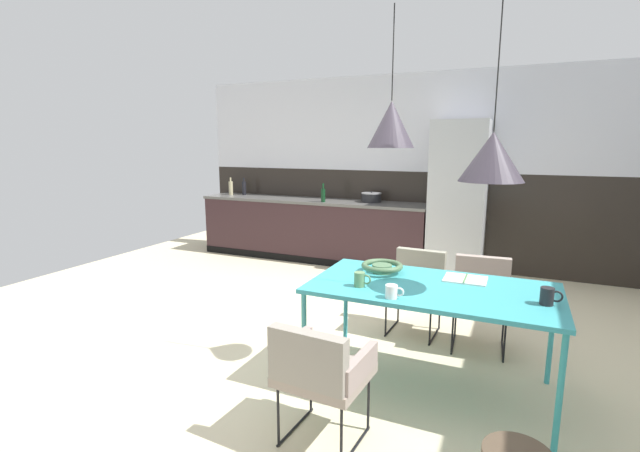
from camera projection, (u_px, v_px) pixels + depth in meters
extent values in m
plane|color=beige|center=(315.00, 355.00, 3.68)|extent=(8.48, 8.48, 0.00)
cube|color=black|center=(408.00, 218.00, 6.43)|extent=(6.50, 0.12, 1.34)
cube|color=silver|center=(411.00, 123.00, 6.19)|extent=(6.50, 0.12, 1.34)
cube|color=#321F22|center=(312.00, 231.00, 6.70)|extent=(3.46, 0.60, 0.87)
cube|color=#5A5956|center=(311.00, 201.00, 6.62)|extent=(3.49, 0.63, 0.04)
cube|color=black|center=(303.00, 260.00, 6.50)|extent=(3.46, 0.01, 0.10)
cube|color=#ADAFB2|center=(458.00, 200.00, 5.75)|extent=(0.69, 0.60, 2.02)
cube|color=teal|center=(432.00, 288.00, 3.07)|extent=(1.66, 0.89, 0.03)
cylinder|color=teal|center=(346.00, 304.00, 3.82)|extent=(0.04, 0.04, 0.73)
cylinder|color=teal|center=(551.00, 337.00, 3.19)|extent=(0.04, 0.04, 0.73)
cylinder|color=teal|center=(304.00, 342.00, 3.09)|extent=(0.04, 0.04, 0.73)
cylinder|color=teal|center=(560.00, 394.00, 2.46)|extent=(0.04, 0.04, 0.73)
cube|color=gray|center=(414.00, 291.00, 4.05)|extent=(0.50, 0.48, 0.06)
cube|color=gray|center=(421.00, 266.00, 4.19)|extent=(0.46, 0.10, 0.31)
cube|color=gray|center=(439.00, 284.00, 3.93)|extent=(0.07, 0.42, 0.14)
cube|color=gray|center=(391.00, 277.00, 4.13)|extent=(0.07, 0.42, 0.14)
cylinder|color=black|center=(430.00, 325.00, 3.83)|extent=(0.02, 0.02, 0.37)
cylinder|color=black|center=(386.00, 317.00, 4.01)|extent=(0.02, 0.02, 0.37)
cylinder|color=black|center=(440.00, 310.00, 4.17)|extent=(0.02, 0.02, 0.37)
cylinder|color=black|center=(398.00, 304.00, 4.34)|extent=(0.02, 0.02, 0.37)
cylinder|color=black|center=(434.00, 336.00, 4.03)|extent=(0.04, 0.41, 0.02)
cylinder|color=black|center=(392.00, 328.00, 4.21)|extent=(0.04, 0.41, 0.02)
cube|color=gray|center=(325.00, 374.00, 2.57)|extent=(0.51, 0.49, 0.06)
cube|color=gray|center=(307.00, 359.00, 2.37)|extent=(0.46, 0.11, 0.31)
cube|color=gray|center=(292.00, 350.00, 2.66)|extent=(0.08, 0.42, 0.14)
cube|color=gray|center=(360.00, 367.00, 2.45)|extent=(0.08, 0.42, 0.14)
cylinder|color=black|center=(311.00, 385.00, 2.87)|extent=(0.02, 0.02, 0.38)
cylinder|color=black|center=(368.00, 401.00, 2.69)|extent=(0.02, 0.02, 0.38)
cylinder|color=black|center=(278.00, 416.00, 2.54)|extent=(0.02, 0.02, 0.38)
cylinder|color=black|center=(341.00, 438.00, 2.36)|extent=(0.02, 0.02, 0.38)
cylinder|color=black|center=(296.00, 426.00, 2.74)|extent=(0.05, 0.41, 0.02)
cylinder|color=black|center=(355.00, 447.00, 2.55)|extent=(0.05, 0.41, 0.02)
cube|color=gray|center=(480.00, 304.00, 3.74)|extent=(0.51, 0.49, 0.06)
cube|color=gray|center=(482.00, 275.00, 3.88)|extent=(0.46, 0.11, 0.33)
cube|color=gray|center=(510.00, 295.00, 3.64)|extent=(0.07, 0.42, 0.14)
cube|color=gray|center=(454.00, 289.00, 3.79)|extent=(0.07, 0.42, 0.14)
cylinder|color=black|center=(505.00, 340.00, 3.53)|extent=(0.02, 0.02, 0.37)
cylinder|color=black|center=(452.00, 333.00, 3.67)|extent=(0.02, 0.02, 0.37)
cylinder|color=black|center=(503.00, 323.00, 3.88)|extent=(0.02, 0.02, 0.37)
cylinder|color=black|center=(456.00, 316.00, 4.02)|extent=(0.02, 0.02, 0.37)
cylinder|color=black|center=(502.00, 351.00, 3.74)|extent=(0.04, 0.41, 0.02)
cylinder|color=black|center=(453.00, 343.00, 3.88)|extent=(0.04, 0.41, 0.02)
cylinder|color=#4C704C|center=(382.00, 269.00, 3.39)|extent=(0.15, 0.15, 0.06)
torus|color=#486846|center=(382.00, 266.00, 3.38)|extent=(0.32, 0.32, 0.04)
cube|color=white|center=(455.00, 278.00, 3.23)|extent=(0.15, 0.23, 0.01)
cube|color=white|center=(476.00, 280.00, 3.17)|extent=(0.15, 0.23, 0.01)
cube|color=#4C7F4C|center=(465.00, 278.00, 3.20)|extent=(0.01, 0.24, 0.00)
cylinder|color=#5B8456|center=(359.00, 279.00, 3.05)|extent=(0.07, 0.07, 0.10)
torus|color=#5B8456|center=(366.00, 280.00, 3.03)|extent=(0.07, 0.01, 0.07)
cylinder|color=black|center=(547.00, 296.00, 2.70)|extent=(0.08, 0.08, 0.11)
torus|color=black|center=(557.00, 296.00, 2.68)|extent=(0.07, 0.01, 0.07)
cylinder|color=white|center=(391.00, 292.00, 2.82)|extent=(0.08, 0.08, 0.09)
torus|color=white|center=(399.00, 292.00, 2.80)|extent=(0.06, 0.01, 0.06)
cylinder|color=black|center=(371.00, 198.00, 6.30)|extent=(0.28, 0.28, 0.12)
cylinder|color=gray|center=(371.00, 193.00, 6.29)|extent=(0.28, 0.28, 0.01)
sphere|color=black|center=(371.00, 192.00, 6.28)|extent=(0.02, 0.02, 0.02)
cylinder|color=tan|center=(231.00, 188.00, 7.21)|extent=(0.07, 0.07, 0.22)
cylinder|color=tan|center=(231.00, 179.00, 7.18)|extent=(0.03, 0.03, 0.06)
cylinder|color=black|center=(244.00, 188.00, 7.18)|extent=(0.06, 0.06, 0.22)
cylinder|color=black|center=(244.00, 180.00, 7.15)|extent=(0.02, 0.02, 0.06)
cylinder|color=#0F3319|center=(323.00, 195.00, 6.31)|extent=(0.06, 0.06, 0.19)
cylinder|color=#0F3319|center=(323.00, 186.00, 6.28)|extent=(0.03, 0.03, 0.08)
cylinder|color=black|center=(393.00, 53.00, 2.94)|extent=(0.01, 0.01, 0.61)
cone|color=#342E38|center=(391.00, 124.00, 3.03)|extent=(0.32, 0.32, 0.31)
cylinder|color=black|center=(499.00, 60.00, 2.63)|extent=(0.01, 0.01, 0.83)
cone|color=#342E38|center=(492.00, 157.00, 2.74)|extent=(0.40, 0.40, 0.30)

